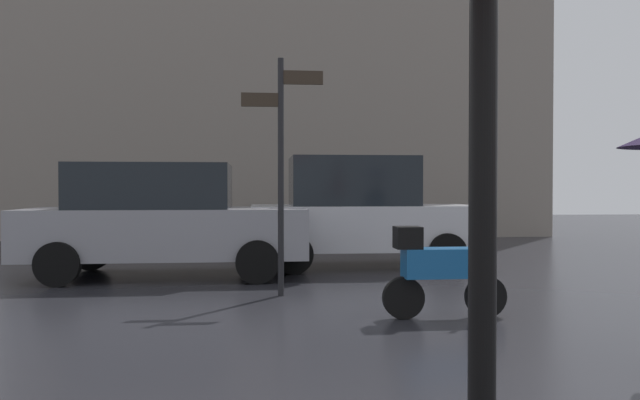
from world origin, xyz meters
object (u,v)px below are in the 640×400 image
(parked_car_left, at_px, (359,212))
(parked_car_right, at_px, (163,219))
(street_signpost, at_px, (281,153))
(parked_scooter, at_px, (441,268))

(parked_car_left, distance_m, parked_car_right, 3.47)
(parked_car_left, height_order, street_signpost, street_signpost)
(parked_car_left, height_order, parked_car_right, parked_car_left)
(street_signpost, bearing_deg, parked_scooter, -43.67)
(parked_scooter, distance_m, parked_car_right, 5.05)
(parked_car_right, height_order, street_signpost, street_signpost)
(parked_car_left, bearing_deg, parked_car_right, -179.38)
(street_signpost, bearing_deg, parked_car_left, 62.40)
(parked_car_right, bearing_deg, parked_car_left, -171.09)
(parked_car_left, distance_m, street_signpost, 3.40)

